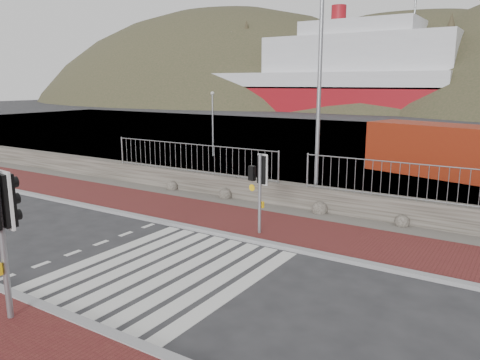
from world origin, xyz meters
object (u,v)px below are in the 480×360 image
Objects in this scene: traffic_signal_near at (0,215)px; traffic_signal_far at (259,176)px; ferry at (321,78)px; streetlight at (323,76)px; shipping_container at (432,149)px.

traffic_signal_near is 1.19× the size of traffic_signal_far.
traffic_signal_near reaches higher than traffic_signal_far.
traffic_signal_near is at bearing -71.63° from ferry.
streetlight reaches higher than traffic_signal_near.
streetlight is at bearing -88.43° from shipping_container.
ferry is 8.03× the size of shipping_container.
shipping_container reaches higher than traffic_signal_far.
ferry is 64.95m from streetlight.
traffic_signal_far is (1.45, 7.32, -0.33)m from traffic_signal_near.
streetlight is 10.08m from shipping_container.
streetlight is at bearing -67.03° from ferry.
shipping_container is (2.47, 13.53, -0.58)m from traffic_signal_far.
ferry is at bearing 115.49° from traffic_signal_near.
streetlight is (1.59, 11.74, 2.71)m from traffic_signal_near.
traffic_signal_far is 13.77m from shipping_container.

